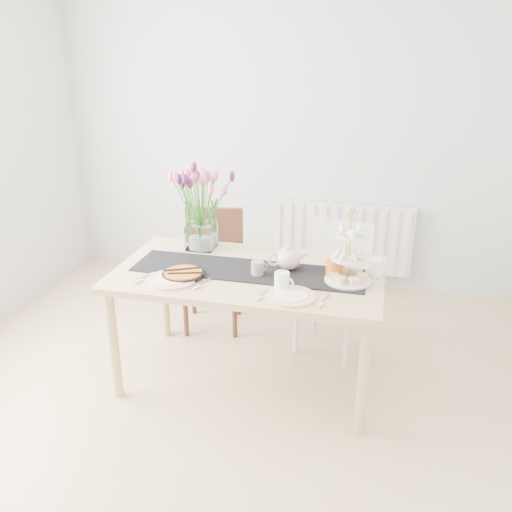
% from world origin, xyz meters
% --- Properties ---
extents(room_shell, '(4.50, 4.50, 4.50)m').
position_xyz_m(room_shell, '(0.00, 0.00, 1.30)').
color(room_shell, tan).
rests_on(room_shell, ground).
extents(radiator, '(1.20, 0.08, 0.60)m').
position_xyz_m(radiator, '(0.50, 2.19, 0.45)').
color(radiator, white).
rests_on(radiator, room_shell).
extents(dining_table, '(1.60, 0.90, 0.75)m').
position_xyz_m(dining_table, '(0.08, 0.61, 0.67)').
color(dining_table, tan).
rests_on(dining_table, ground).
extents(chair_brown, '(0.51, 0.51, 0.88)m').
position_xyz_m(chair_brown, '(-0.38, 1.31, 0.51)').
color(chair_brown, '#3A2015').
rests_on(chair_brown, ground).
extents(chair_white, '(0.52, 0.52, 0.88)m').
position_xyz_m(chair_white, '(0.55, 1.19, 0.51)').
color(chair_white, silver).
rests_on(chair_white, ground).
extents(table_runner, '(1.40, 0.35, 0.01)m').
position_xyz_m(table_runner, '(0.08, 0.61, 0.75)').
color(table_runner, black).
rests_on(table_runner, dining_table).
extents(tulip_vase, '(0.64, 0.64, 0.55)m').
position_xyz_m(tulip_vase, '(-0.32, 0.91, 1.10)').
color(tulip_vase, silver).
rests_on(tulip_vase, dining_table).
extents(cake_stand, '(0.27, 0.27, 0.39)m').
position_xyz_m(cake_stand, '(0.67, 0.59, 0.86)').
color(cake_stand, gold).
rests_on(cake_stand, dining_table).
extents(teapot, '(0.30, 0.27, 0.16)m').
position_xyz_m(teapot, '(0.30, 0.68, 0.83)').
color(teapot, silver).
rests_on(teapot, dining_table).
extents(cream_jug, '(0.12, 0.12, 0.10)m').
position_xyz_m(cream_jug, '(0.81, 0.73, 0.80)').
color(cream_jug, white).
rests_on(cream_jug, dining_table).
extents(tart_tin, '(0.25, 0.25, 0.03)m').
position_xyz_m(tart_tin, '(-0.27, 0.44, 0.76)').
color(tart_tin, black).
rests_on(tart_tin, dining_table).
extents(mug_grey, '(0.10, 0.10, 0.09)m').
position_xyz_m(mug_grey, '(0.14, 0.56, 0.79)').
color(mug_grey, gray).
rests_on(mug_grey, dining_table).
extents(mug_white, '(0.11, 0.11, 0.10)m').
position_xyz_m(mug_white, '(0.32, 0.40, 0.80)').
color(mug_white, white).
rests_on(mug_white, dining_table).
extents(mug_orange, '(0.13, 0.13, 0.11)m').
position_xyz_m(mug_orange, '(0.58, 0.62, 0.81)').
color(mug_orange, orange).
rests_on(mug_orange, dining_table).
extents(plate_left, '(0.38, 0.38, 0.01)m').
position_xyz_m(plate_left, '(-0.32, 0.36, 0.76)').
color(plate_left, white).
rests_on(plate_left, dining_table).
extents(plate_right, '(0.33, 0.33, 0.01)m').
position_xyz_m(plate_right, '(0.39, 0.31, 0.76)').
color(plate_right, white).
rests_on(plate_right, dining_table).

